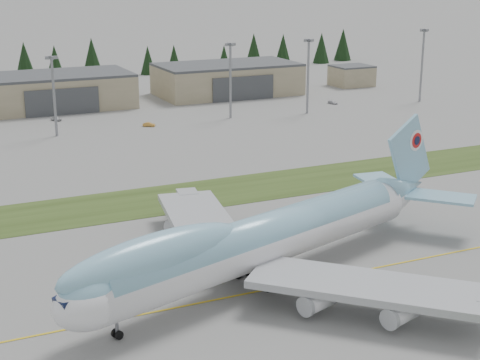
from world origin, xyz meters
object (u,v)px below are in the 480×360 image
boeing_747_freighter (261,240)px  service_vehicle_c (333,104)px  service_vehicle_a (56,121)px  hangar_right (227,79)px  service_vehicle_b (149,126)px  hangar_center (54,91)px

boeing_747_freighter → service_vehicle_c: (83.36, 115.75, -6.46)m
service_vehicle_c → service_vehicle_a: bearing=158.4°
hangar_right → service_vehicle_b: bearing=-136.4°
boeing_747_freighter → service_vehicle_c: bearing=36.3°
boeing_747_freighter → service_vehicle_c: 142.79m
boeing_747_freighter → hangar_right: (59.68, 147.16, -1.07)m
hangar_center → boeing_747_freighter: bearing=-89.9°
boeing_747_freighter → service_vehicle_b: bearing=62.5°
boeing_747_freighter → service_vehicle_a: 126.66m
boeing_747_freighter → hangar_center: boeing_747_freighter is taller
hangar_right → service_vehicle_a: 67.14m
service_vehicle_a → service_vehicle_b: bearing=-71.1°
hangar_right → service_vehicle_b: (-41.56, -39.63, -5.39)m
service_vehicle_c → boeing_747_freighter: bearing=-140.4°
hangar_right → service_vehicle_b: 57.68m
service_vehicle_b → hangar_right: bearing=-12.3°
hangar_center → service_vehicle_a: (-3.63, -20.72, -5.39)m
hangar_right → service_vehicle_a: (-63.63, -20.72, -5.39)m
service_vehicle_b → service_vehicle_c: 65.75m
boeing_747_freighter → hangar_center: 147.16m
boeing_747_freighter → service_vehicle_c: boeing_747_freighter is taller
service_vehicle_c → hangar_right: bearing=112.3°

